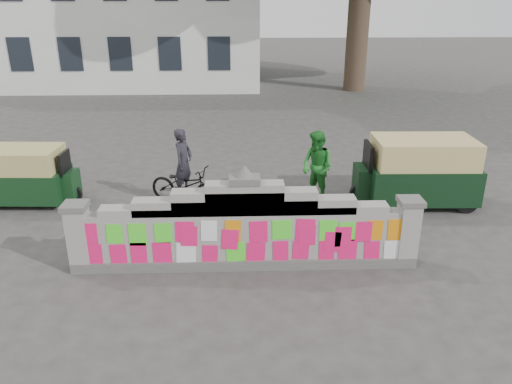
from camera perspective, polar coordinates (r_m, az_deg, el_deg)
ground at (r=9.53m, az=-1.24°, el=-8.43°), size 100.00×100.00×0.00m
parapet_wall at (r=9.17m, az=-1.27°, el=-4.40°), size 6.48×0.44×2.01m
building at (r=31.00m, az=-15.88°, el=19.69°), size 16.00×10.00×8.90m
cyclist_bike at (r=12.15m, az=-8.14°, el=0.78°), size 1.92×1.31×0.96m
cyclist_rider at (r=12.03m, az=-8.23°, el=2.25°), size 0.59×0.70×1.62m
pedestrian at (r=12.15m, az=7.00°, el=2.84°), size 1.05×1.08×1.75m
rickshaw_left at (r=13.26m, az=-25.07°, el=1.79°), size 2.52×1.26×1.38m
rickshaw_right at (r=12.53m, az=18.06°, el=2.35°), size 2.96×1.43×1.63m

